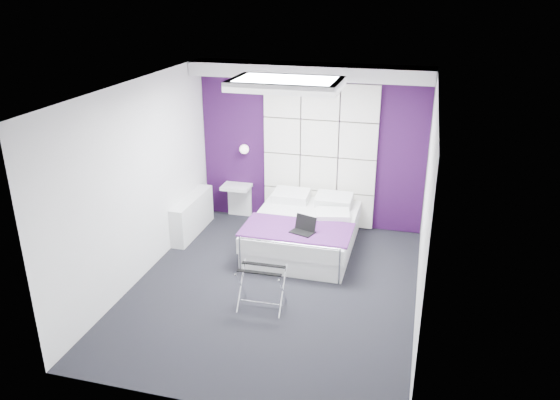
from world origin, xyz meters
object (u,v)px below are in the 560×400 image
(bed, at_px, (304,232))
(nightstand, at_px, (237,187))
(radiator, at_px, (192,215))
(luggage_rack, at_px, (262,288))
(laptop, at_px, (303,228))
(wall_lamp, at_px, (245,149))

(bed, bearing_deg, nightstand, 148.77)
(radiator, height_order, nightstand, radiator)
(bed, xyz_separation_m, nightstand, (-1.32, 0.80, 0.29))
(nightstand, bearing_deg, bed, -31.23)
(radiator, relative_size, luggage_rack, 2.21)
(luggage_rack, bearing_deg, nightstand, 113.94)
(nightstand, distance_m, laptop, 1.93)
(wall_lamp, relative_size, nightstand, 0.32)
(wall_lamp, bearing_deg, nightstand, -164.95)
(radiator, distance_m, luggage_rack, 2.42)
(bed, relative_size, nightstand, 3.95)
(radiator, bearing_deg, wall_lamp, 49.90)
(bed, distance_m, laptop, 0.60)
(wall_lamp, distance_m, nightstand, 0.67)
(luggage_rack, distance_m, laptop, 1.23)
(bed, bearing_deg, wall_lamp, 144.33)
(nightstand, bearing_deg, wall_lamp, 15.05)
(wall_lamp, relative_size, radiator, 0.12)
(wall_lamp, bearing_deg, bed, -35.67)
(luggage_rack, bearing_deg, radiator, 132.02)
(nightstand, bearing_deg, luggage_rack, -64.63)
(bed, distance_m, luggage_rack, 1.69)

